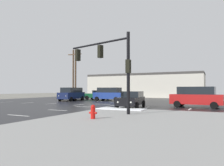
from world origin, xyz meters
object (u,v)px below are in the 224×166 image
traffic_signal_mast (110,60)px  sedan_green (98,95)px  suv_blue (109,94)px  suv_red (196,96)px  sedan_black (131,99)px  fire_hydrant (93,112)px  utility_pole_distant (73,73)px  suv_tan (73,93)px  utility_pole_far (76,74)px  suv_navy (71,94)px

traffic_signal_mast → sedan_green: bearing=-43.4°
suv_blue → suv_red: bearing=155.1°
suv_red → sedan_black: size_ratio=1.06×
traffic_signal_mast → suv_red: traffic_signal_mast is taller
fire_hydrant → sedan_black: 8.75m
suv_blue → utility_pole_distant: (-7.90, 1.53, 3.50)m
suv_tan → utility_pole_distant: 3.51m
utility_pole_far → fire_hydrant: bearing=-51.8°
suv_navy → suv_blue: bearing=107.9°
fire_hydrant → suv_blue: bearing=114.1°
fire_hydrant → utility_pole_far: utility_pole_far is taller
sedan_green → suv_tan: bearing=19.7°
sedan_green → suv_blue: 4.57m
traffic_signal_mast → utility_pole_distant: utility_pole_distant is taller
traffic_signal_mast → suv_navy: (-13.23, 13.18, -2.80)m
suv_tan → fire_hydrant: bearing=36.9°
traffic_signal_mast → fire_hydrant: size_ratio=7.23×
utility_pole_far → utility_pole_distant: size_ratio=0.94×
traffic_signal_mast → sedan_green: 21.70m
suv_red → sedan_green: suv_red is taller
suv_tan → utility_pole_far: utility_pole_far is taller
suv_navy → suv_red: bearing=72.1°
suv_blue → sedan_black: bearing=128.9°
suv_red → sedan_black: (-5.53, -3.31, -0.24)m
suv_blue → suv_tan: same height
suv_blue → suv_tan: 7.82m
sedan_green → suv_blue: suv_blue is taller
suv_red → suv_tan: bearing=163.5°
sedan_green → suv_blue: bearing=139.9°
fire_hydrant → suv_blue: size_ratio=0.16×
utility_pole_distant → utility_pole_far: bearing=-47.3°
traffic_signal_mast → suv_red: bearing=-106.0°
utility_pole_far → sedan_green: bearing=60.9°
traffic_signal_mast → suv_red: 10.49m
fire_hydrant → suv_navy: size_ratio=0.16×
suv_tan → utility_pole_far: size_ratio=0.59×
traffic_signal_mast → fire_hydrant: 4.76m
suv_blue → suv_navy: bearing=24.5°
suv_navy → sedan_green: 5.42m
sedan_green → utility_pole_distant: size_ratio=0.52×
suv_blue → utility_pole_distant: utility_pole_distant is taller
suv_navy → traffic_signal_mast: bearing=40.9°
suv_navy → utility_pole_far: size_ratio=0.60×
traffic_signal_mast → sedan_black: traffic_signal_mast is taller
traffic_signal_mast → utility_pole_distant: 23.07m
traffic_signal_mast → utility_pole_far: size_ratio=0.70×
suv_red → utility_pole_far: 19.75m
fire_hydrant → utility_pole_distant: utility_pole_distant is taller
suv_navy → suv_blue: size_ratio=1.01×
traffic_signal_mast → fire_hydrant: bearing=115.3°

